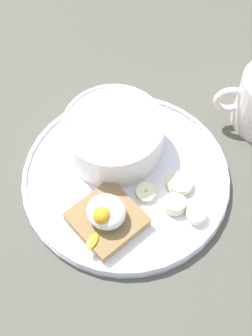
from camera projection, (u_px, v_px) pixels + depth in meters
ground_plane at (126, 183)px, 66.52cm from camera, size 120.00×120.00×2.00cm
plate at (126, 176)px, 65.00cm from camera, size 28.85×28.85×1.60cm
oatmeal_bowl at (114, 135)px, 64.95cm from camera, size 14.06×14.06×5.83cm
toast_slice at (107, 219)px, 60.31cm from camera, size 8.29×8.29×1.59cm
poached_egg at (105, 213)px, 58.34cm from camera, size 5.15×7.34×3.39cm
banana_slice_front at (180, 183)px, 63.50cm from camera, size 5.14×5.15×1.38cm
banana_slice_left at (175, 204)px, 61.55cm from camera, size 4.13×4.08×1.75cm
banana_slice_back at (143, 194)px, 62.59cm from camera, size 3.87×3.87×1.35cm
banana_slice_right at (196, 214)px, 60.88cm from camera, size 2.86×2.83×1.44cm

